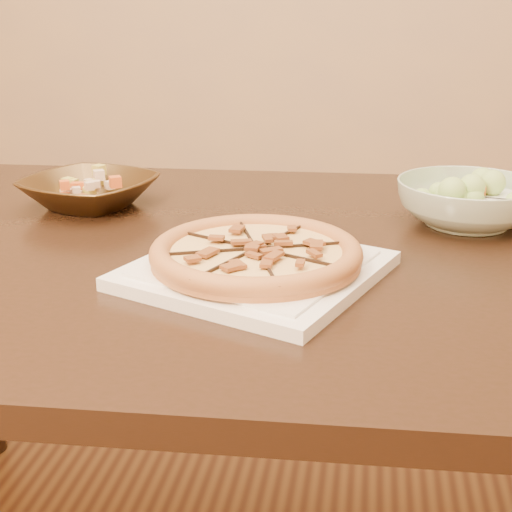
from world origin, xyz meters
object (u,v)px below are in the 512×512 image
Objects in this scene: plate at (256,269)px; salad_bowl at (468,203)px; dining_table at (208,294)px; bronze_bowl at (90,192)px; pizza at (256,253)px.

plate is 0.43m from salad_bowl.
plate is 1.66× the size of salad_bowl.
dining_table is 0.46m from salad_bowl.
bronze_bowl is at bearing 140.31° from plate.
dining_table is at bearing -32.15° from bronze_bowl.
dining_table is at bearing 126.77° from plate.
pizza is 1.22× the size of salad_bowl.
pizza is 0.43m from salad_bowl.
salad_bowl is (0.41, 0.16, 0.13)m from dining_table.
salad_bowl is at bearing 43.45° from plate.
dining_table is at bearing 126.77° from pizza.
bronze_bowl is (-0.26, 0.16, 0.12)m from dining_table.
pizza reaches higher than dining_table.
plate is at bearing -39.69° from bronze_bowl.
dining_table is 7.02× the size of bronze_bowl.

